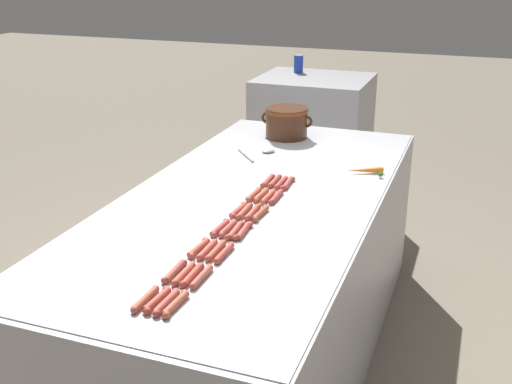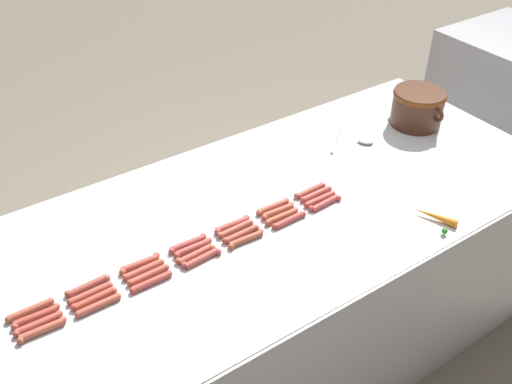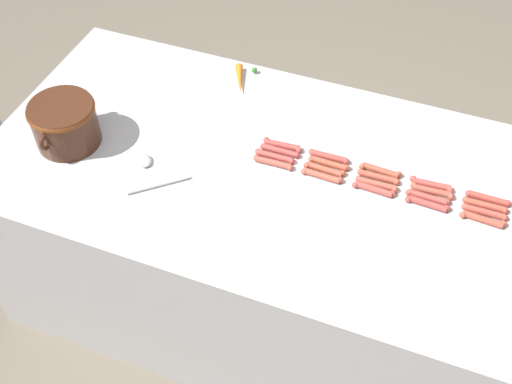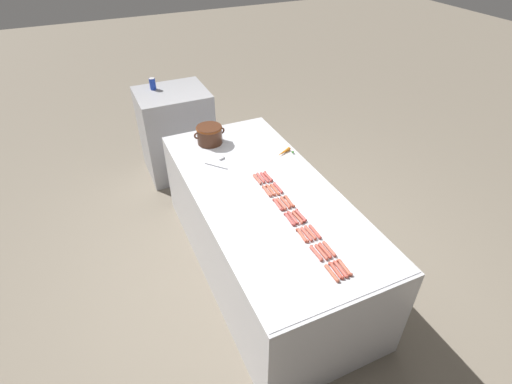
# 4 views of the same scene
# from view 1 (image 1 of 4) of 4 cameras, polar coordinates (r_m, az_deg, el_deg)

# --- Properties ---
(ground_plane) EXTENTS (20.00, 20.00, 0.00)m
(ground_plane) POSITION_cam_1_polar(r_m,az_deg,el_deg) (3.09, -0.13, -14.87)
(ground_plane) COLOR #756B5B
(griddle_counter) EXTENTS (1.06, 2.36, 0.84)m
(griddle_counter) POSITION_cam_1_polar(r_m,az_deg,el_deg) (2.87, -0.13, -8.04)
(griddle_counter) COLOR #BCBCC1
(griddle_counter) RESTS_ON ground_plane
(back_cabinet) EXTENTS (0.76, 0.66, 1.00)m
(back_cabinet) POSITION_cam_1_polar(r_m,az_deg,el_deg) (4.54, 5.14, 4.15)
(back_cabinet) COLOR #A0A0A4
(back_cabinet) RESTS_ON ground_plane
(hot_dog_0) EXTENTS (0.02, 0.15, 0.02)m
(hot_dog_0) POSITION_cam_1_polar(r_m,az_deg,el_deg) (1.91, -10.08, -9.59)
(hot_dog_0) COLOR #AD523C
(hot_dog_0) RESTS_ON griddle_counter
(hot_dog_1) EXTENTS (0.03, 0.15, 0.02)m
(hot_dog_1) POSITION_cam_1_polar(r_m,az_deg,el_deg) (2.04, -7.45, -7.19)
(hot_dog_1) COLOR #AB4B3F
(hot_dog_1) RESTS_ON griddle_counter
(hot_dog_2) EXTENTS (0.03, 0.15, 0.02)m
(hot_dog_2) POSITION_cam_1_polar(r_m,az_deg,el_deg) (2.19, -5.25, -5.10)
(hot_dog_2) COLOR #B54E3A
(hot_dog_2) RESTS_ON griddle_counter
(hot_dog_3) EXTENTS (0.03, 0.15, 0.02)m
(hot_dog_3) POSITION_cam_1_polar(r_m,az_deg,el_deg) (2.34, -3.30, -3.28)
(hot_dog_3) COLOR #AB453F
(hot_dog_3) RESTS_ON griddle_counter
(hot_dog_4) EXTENTS (0.03, 0.15, 0.02)m
(hot_dog_4) POSITION_cam_1_polar(r_m,az_deg,el_deg) (2.49, -1.62, -1.65)
(hot_dog_4) COLOR #B44940
(hot_dog_4) RESTS_ON griddle_counter
(hot_dog_5) EXTENTS (0.03, 0.15, 0.02)m
(hot_dog_5) POSITION_cam_1_polar(r_m,az_deg,el_deg) (2.65, -0.21, -0.21)
(hot_dog_5) COLOR #B2533F
(hot_dog_5) RESTS_ON griddle_counter
(hot_dog_6) EXTENTS (0.03, 0.15, 0.02)m
(hot_dog_6) POSITION_cam_1_polar(r_m,az_deg,el_deg) (2.81, 1.07, 1.05)
(hot_dog_6) COLOR #B15142
(hot_dog_6) RESTS_ON griddle_counter
(hot_dog_7) EXTENTS (0.03, 0.15, 0.02)m
(hot_dog_7) POSITION_cam_1_polar(r_m,az_deg,el_deg) (1.90, -9.03, -9.71)
(hot_dog_7) COLOR #B44738
(hot_dog_7) RESTS_ON griddle_counter
(hot_dog_8) EXTENTS (0.02, 0.15, 0.02)m
(hot_dog_8) POSITION_cam_1_polar(r_m,az_deg,el_deg) (2.03, -6.62, -7.43)
(hot_dog_8) COLOR #AF4D3D
(hot_dog_8) RESTS_ON griddle_counter
(hot_dog_9) EXTENTS (0.02, 0.15, 0.02)m
(hot_dog_9) POSITION_cam_1_polar(r_m,az_deg,el_deg) (2.17, -4.47, -5.25)
(hot_dog_9) COLOR #B74D40
(hot_dog_9) RESTS_ON griddle_counter
(hot_dog_10) EXTENTS (0.03, 0.15, 0.02)m
(hot_dog_10) POSITION_cam_1_polar(r_m,az_deg,el_deg) (2.33, -2.60, -3.34)
(hot_dog_10) COLOR #B14941
(hot_dog_10) RESTS_ON griddle_counter
(hot_dog_11) EXTENTS (0.03, 0.15, 0.02)m
(hot_dog_11) POSITION_cam_1_polar(r_m,az_deg,el_deg) (2.48, -1.07, -1.76)
(hot_dog_11) COLOR #AC5240
(hot_dog_11) RESTS_ON griddle_counter
(hot_dog_12) EXTENTS (0.03, 0.15, 0.02)m
(hot_dog_12) POSITION_cam_1_polar(r_m,az_deg,el_deg) (2.64, 0.45, -0.29)
(hot_dog_12) COLOR #B4523B
(hot_dog_12) RESTS_ON griddle_counter
(hot_dog_13) EXTENTS (0.03, 0.15, 0.02)m
(hot_dog_13) POSITION_cam_1_polar(r_m,az_deg,el_deg) (2.80, 1.71, 1.00)
(hot_dog_13) COLOR #B24941
(hot_dog_13) RESTS_ON griddle_counter
(hot_dog_14) EXTENTS (0.03, 0.15, 0.02)m
(hot_dog_14) POSITION_cam_1_polar(r_m,az_deg,el_deg) (1.88, -8.20, -9.94)
(hot_dog_14) COLOR #B14B3E
(hot_dog_14) RESTS_ON griddle_counter
(hot_dog_15) EXTENTS (0.03, 0.15, 0.02)m
(hot_dog_15) POSITION_cam_1_polar(r_m,az_deg,el_deg) (2.02, -5.85, -7.55)
(hot_dog_15) COLOR #B94738
(hot_dog_15) RESTS_ON griddle_counter
(hot_dog_16) EXTENTS (0.03, 0.15, 0.02)m
(hot_dog_16) POSITION_cam_1_polar(r_m,az_deg,el_deg) (2.16, -3.69, -5.36)
(hot_dog_16) COLOR #B54E3D
(hot_dog_16) RESTS_ON griddle_counter
(hot_dog_17) EXTENTS (0.03, 0.15, 0.02)m
(hot_dog_17) POSITION_cam_1_polar(r_m,az_deg,el_deg) (2.31, -1.92, -3.54)
(hot_dog_17) COLOR #AC503E
(hot_dog_17) RESTS_ON griddle_counter
(hot_dog_18) EXTENTS (0.03, 0.15, 0.02)m
(hot_dog_18) POSITION_cam_1_polar(r_m,az_deg,el_deg) (2.47, -0.31, -1.86)
(hot_dog_18) COLOR #AD4E3B
(hot_dog_18) RESTS_ON griddle_counter
(hot_dog_19) EXTENTS (0.03, 0.15, 0.02)m
(hot_dog_19) POSITION_cam_1_polar(r_m,az_deg,el_deg) (2.62, 1.10, -0.43)
(hot_dog_19) COLOR #B05038
(hot_dog_19) RESTS_ON griddle_counter
(hot_dog_20) EXTENTS (0.02, 0.15, 0.02)m
(hot_dog_20) POSITION_cam_1_polar(r_m,az_deg,el_deg) (2.79, 2.30, 0.87)
(hot_dog_20) COLOR #B04441
(hot_dog_20) RESTS_ON griddle_counter
(hot_dog_21) EXTENTS (0.03, 0.15, 0.02)m
(hot_dog_21) POSITION_cam_1_polar(r_m,az_deg,el_deg) (1.87, -7.36, -10.09)
(hot_dog_21) COLOR #B5523E
(hot_dog_21) RESTS_ON griddle_counter
(hot_dog_22) EXTENTS (0.02, 0.15, 0.02)m
(hot_dog_22) POSITION_cam_1_polar(r_m,az_deg,el_deg) (2.00, -5.00, -7.71)
(hot_dog_22) COLOR #B1503F
(hot_dog_22) RESTS_ON griddle_counter
(hot_dog_23) EXTENTS (0.02, 0.15, 0.02)m
(hot_dog_23) POSITION_cam_1_polar(r_m,az_deg,el_deg) (2.15, -2.93, -5.57)
(hot_dog_23) COLOR #B7453A
(hot_dog_23) RESTS_ON griddle_counter
(hot_dog_24) EXTENTS (0.03, 0.15, 0.02)m
(hot_dog_24) POSITION_cam_1_polar(r_m,az_deg,el_deg) (2.31, -1.18, -3.58)
(hot_dog_24) COLOR #B84841
(hot_dog_24) RESTS_ON griddle_counter
(hot_dog_25) EXTENTS (0.03, 0.15, 0.02)m
(hot_dog_25) POSITION_cam_1_polar(r_m,az_deg,el_deg) (2.46, 0.40, -1.95)
(hot_dog_25) COLOR #AB4D38
(hot_dog_25) RESTS_ON griddle_counter
(hot_dog_26) EXTENTS (0.03, 0.15, 0.02)m
(hot_dog_26) POSITION_cam_1_polar(r_m,az_deg,el_deg) (2.62, 1.84, -0.45)
(hot_dog_26) COLOR #BA453F
(hot_dog_26) RESTS_ON griddle_counter
(hot_dog_27) EXTENTS (0.03, 0.15, 0.02)m
(hot_dog_27) POSITION_cam_1_polar(r_m,az_deg,el_deg) (2.78, 2.91, 0.80)
(hot_dog_27) COLOR #B64640
(hot_dog_27) RESTS_ON griddle_counter
(bean_pot) EXTENTS (0.30, 0.24, 0.17)m
(bean_pot) POSITION_cam_1_polar(r_m,az_deg,el_deg) (3.50, 2.81, 6.51)
(bean_pot) COLOR #472616
(bean_pot) RESTS_ON griddle_counter
(serving_spoon) EXTENTS (0.20, 0.23, 0.02)m
(serving_spoon) POSITION_cam_1_polar(r_m,az_deg,el_deg) (3.22, 0.42, 3.65)
(serving_spoon) COLOR #B7B7BC
(serving_spoon) RESTS_ON griddle_counter
(carrot) EXTENTS (0.17, 0.10, 0.03)m
(carrot) POSITION_cam_1_polar(r_m,az_deg,el_deg) (2.97, 9.99, 1.95)
(carrot) COLOR orange
(carrot) RESTS_ON griddle_counter
(soda_can) EXTENTS (0.07, 0.07, 0.13)m
(soda_can) POSITION_cam_1_polar(r_m,az_deg,el_deg) (4.58, 3.90, 11.60)
(soda_can) COLOR #1938B2
(soda_can) RESTS_ON back_cabinet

